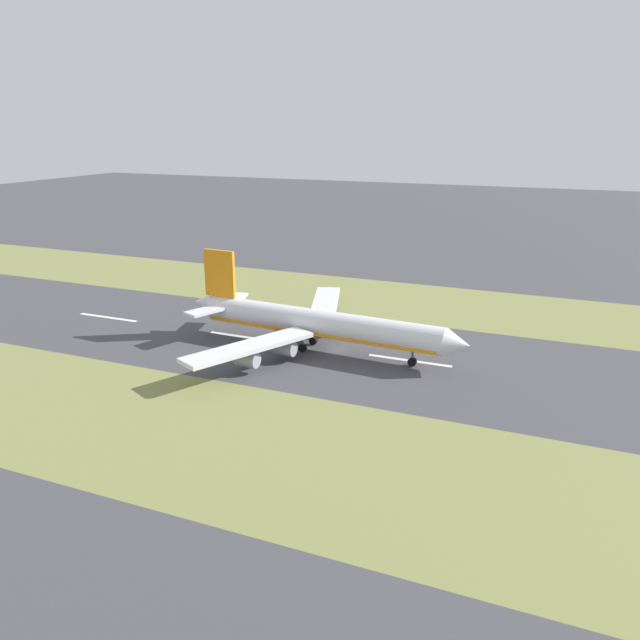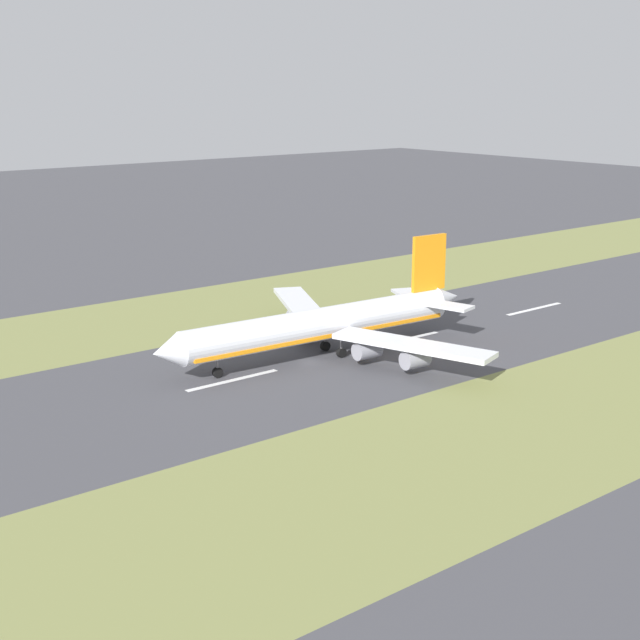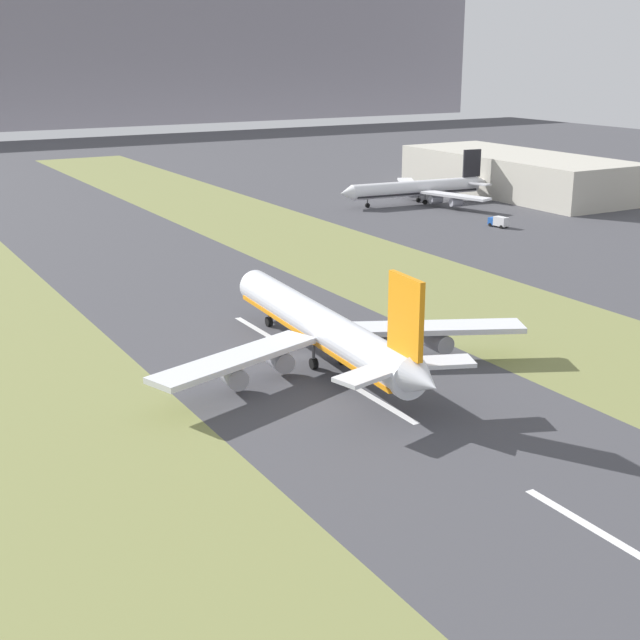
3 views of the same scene
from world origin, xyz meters
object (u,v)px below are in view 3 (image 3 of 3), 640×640
Objects in this scene: airplane_parked_apron at (420,188)px; service_truck at (499,221)px; terminal_building at (517,174)px; airplane_main_jet at (325,329)px.

airplane_parked_apron is 45.02m from service_truck.
terminal_building is at bearing 44.01° from service_truck.
terminal_building reaches higher than service_truck.
airplane_main_jet is 1.20× the size of airplane_parked_apron.
airplane_main_jet is 193.18m from terminal_building.
airplane_main_jet is at bearing -143.40° from service_truck.
airplane_main_jet is at bearing -131.48° from airplane_parked_apron.
terminal_building is at bearing 2.17° from airplane_parked_apron.
terminal_building is 14.34× the size of service_truck.
airplane_main_jet reaches higher than airplane_parked_apron.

